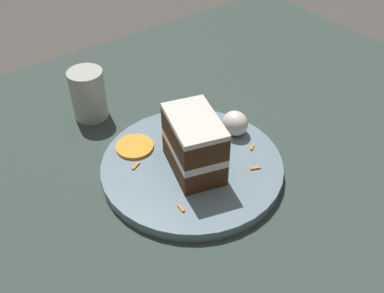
{
  "coord_description": "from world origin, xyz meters",
  "views": [
    {
      "loc": [
        -0.43,
        0.35,
        0.54
      ],
      "look_at": [
        -0.01,
        0.03,
        0.09
      ],
      "focal_mm": 42.0,
      "sensor_mm": 36.0,
      "label": 1
    }
  ],
  "objects_px": {
    "plate": "(192,167)",
    "orange_garnish": "(135,147)",
    "drinking_glass": "(89,97)",
    "cake_slice": "(194,144)",
    "cream_dollop": "(235,123)"
  },
  "relations": [
    {
      "from": "cream_dollop",
      "to": "drinking_glass",
      "type": "xyz_separation_m",
      "value": [
        0.22,
        0.16,
        0.0
      ]
    },
    {
      "from": "drinking_glass",
      "to": "cream_dollop",
      "type": "bearing_deg",
      "value": -142.88
    },
    {
      "from": "cake_slice",
      "to": "orange_garnish",
      "type": "relative_size",
      "value": 1.99
    },
    {
      "from": "plate",
      "to": "orange_garnish",
      "type": "relative_size",
      "value": 4.66
    },
    {
      "from": "cream_dollop",
      "to": "drinking_glass",
      "type": "height_order",
      "value": "drinking_glass"
    },
    {
      "from": "cream_dollop",
      "to": "orange_garnish",
      "type": "relative_size",
      "value": 0.75
    },
    {
      "from": "cake_slice",
      "to": "drinking_glass",
      "type": "height_order",
      "value": "cake_slice"
    },
    {
      "from": "drinking_glass",
      "to": "plate",
      "type": "bearing_deg",
      "value": -165.66
    },
    {
      "from": "cake_slice",
      "to": "plate",
      "type": "bearing_deg",
      "value": 85.1
    },
    {
      "from": "cream_dollop",
      "to": "orange_garnish",
      "type": "bearing_deg",
      "value": 66.34
    },
    {
      "from": "plate",
      "to": "cake_slice",
      "type": "xyz_separation_m",
      "value": [
        -0.01,
        0.0,
        0.06
      ]
    },
    {
      "from": "plate",
      "to": "drinking_glass",
      "type": "xyz_separation_m",
      "value": [
        0.23,
        0.06,
        0.03
      ]
    },
    {
      "from": "plate",
      "to": "cake_slice",
      "type": "distance_m",
      "value": 0.06
    },
    {
      "from": "cake_slice",
      "to": "drinking_glass",
      "type": "relative_size",
      "value": 1.31
    },
    {
      "from": "orange_garnish",
      "to": "drinking_glass",
      "type": "xyz_separation_m",
      "value": [
        0.15,
        0.01,
        0.02
      ]
    }
  ]
}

